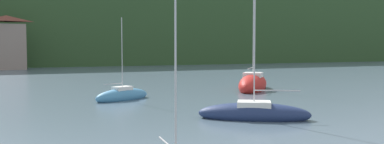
{
  "coord_description": "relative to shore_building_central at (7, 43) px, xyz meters",
  "views": [
    {
      "loc": [
        -11.05,
        13.0,
        4.01
      ],
      "look_at": [
        0.0,
        38.13,
        2.38
      ],
      "focal_mm": 37.58,
      "sensor_mm": 36.0,
      "label": 1
    }
  ],
  "objects": [
    {
      "name": "wooded_hillside",
      "position": [
        14.16,
        42.33,
        3.64
      ],
      "size": [
        352.0,
        62.41,
        47.29
      ],
      "color": "#2D4C28",
      "rests_on": "ground_plane"
    },
    {
      "name": "shore_building_central",
      "position": [
        0.0,
        0.0,
        0.0
      ],
      "size": [
        6.93,
        3.35,
        10.03
      ],
      "color": "gray",
      "rests_on": "ground_plane"
    },
    {
      "name": "sailboat_far_0",
      "position": [
        22.23,
        -48.88,
        -4.35
      ],
      "size": [
        6.93,
        7.38,
        10.76
      ],
      "rotation": [
        0.0,
        0.0,
        0.84
      ],
      "color": "red",
      "rests_on": "ground_plane"
    },
    {
      "name": "sailboat_mid_4",
      "position": [
        8.92,
        -51.2,
        -4.57
      ],
      "size": [
        5.08,
        3.44,
        6.7
      ],
      "rotation": [
        0.0,
        0.0,
        0.45
      ],
      "color": "teal",
      "rests_on": "ground_plane"
    },
    {
      "name": "sailboat_mid_6",
      "position": [
        13.67,
        -62.5,
        -4.55
      ],
      "size": [
        6.31,
        4.91,
        9.33
      ],
      "rotation": [
        0.0,
        0.0,
        2.58
      ],
      "color": "navy",
      "rests_on": "ground_plane"
    }
  ]
}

